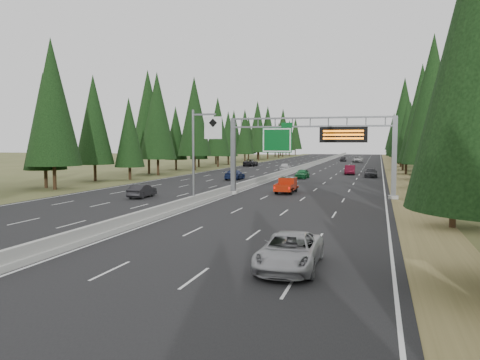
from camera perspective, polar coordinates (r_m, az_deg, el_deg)
name	(u,v)px	position (r m, az deg, el deg)	size (l,w,h in m)	color
road	(300,170)	(92.53, 7.33, 1.23)	(32.00, 260.00, 0.08)	black
shoulder_right	(395,172)	(91.38, 18.41, 0.98)	(3.60, 260.00, 0.06)	olive
shoulder_left	(215,169)	(96.98, -3.11, 1.40)	(3.60, 260.00, 0.06)	#475025
median_barrier	(300,168)	(92.51, 7.33, 1.46)	(0.70, 260.00, 0.85)	gray
sign_gantry	(316,144)	(46.44, 9.29, 4.39)	(16.75, 0.98, 7.80)	slate
hov_sign_pole	(200,151)	(38.85, -4.94, 3.60)	(2.80, 0.50, 8.00)	slate
tree_row_right	(423,120)	(87.71, 21.37, 6.87)	(12.42, 244.02, 18.83)	black
tree_row_left	(183,123)	(92.10, -6.97, 6.89)	(11.53, 240.79, 18.98)	black
silver_minivan	(290,251)	(20.02, 6.08, -8.61)	(2.42, 5.24, 1.46)	#A8A9AD
red_pickup	(287,184)	(49.87, 5.77, -0.51)	(1.76, 4.94, 1.61)	black
car_ahead_green	(302,174)	(69.95, 7.60, 0.77)	(1.66, 4.14, 1.41)	#176531
car_ahead_dkred	(350,170)	(80.23, 13.26, 1.22)	(1.65, 4.74, 1.56)	#500B1B
car_ahead_dkgrey	(371,173)	(74.45, 15.65, 0.84)	(1.88, 4.62, 1.34)	black
car_ahead_white	(358,159)	(131.11, 14.17, 2.45)	(2.52, 5.47, 1.52)	#B9B9B9
car_ahead_far	(343,159)	(135.49, 12.46, 2.52)	(1.65, 4.10, 1.40)	black
car_onc_near	(142,191)	(46.15, -11.85, -1.30)	(1.37, 3.94, 1.30)	black
car_onc_blue	(235,175)	(67.13, -0.66, 0.65)	(1.97, 4.84, 1.40)	#16234E
car_onc_white	(285,167)	(87.44, 5.56, 1.58)	(1.81, 4.50, 1.53)	silver
car_onc_far	(251,163)	(105.86, 1.30, 2.12)	(2.59, 5.61, 1.56)	black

